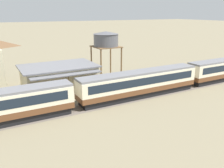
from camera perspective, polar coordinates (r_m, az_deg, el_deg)
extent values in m
plane|color=#7A7056|center=(35.73, 1.01, -4.05)|extent=(600.00, 600.00, 0.00)
cylinder|color=black|center=(47.07, 22.11, 0.48)|extent=(0.90, 0.18, 0.90)
cylinder|color=black|center=(47.94, 20.81, 0.91)|extent=(0.90, 0.18, 0.90)
cube|color=brown|center=(37.38, 6.73, -1.08)|extent=(20.47, 2.98, 0.80)
cube|color=beige|center=(36.96, 6.81, 1.04)|extent=(20.47, 2.98, 2.09)
cube|color=#192330|center=(36.93, 6.81, 1.20)|extent=(18.83, 3.02, 1.17)
cube|color=slate|center=(36.65, 6.87, 2.84)|extent=(20.47, 2.80, 0.30)
cube|color=black|center=(37.65, 6.69, -2.30)|extent=(19.65, 2.56, 0.88)
cylinder|color=black|center=(41.28, 14.94, -1.04)|extent=(0.90, 0.18, 0.90)
cylinder|color=black|center=(42.27, 13.62, -0.52)|extent=(0.90, 0.18, 0.90)
cylinder|color=black|center=(33.78, -2.03, -4.52)|extent=(0.90, 0.18, 0.90)
cylinder|color=black|center=(34.98, -3.09, -3.75)|extent=(0.90, 0.18, 0.90)
cylinder|color=black|center=(31.28, -15.44, -6.98)|extent=(0.90, 0.18, 0.90)
cylinder|color=black|center=(32.57, -16.05, -6.05)|extent=(0.90, 0.18, 0.90)
cube|color=#665B51|center=(34.38, -3.16, -4.93)|extent=(140.67, 3.60, 0.01)
cube|color=#4C4238|center=(33.77, -2.63, -5.31)|extent=(140.67, 0.12, 0.04)
cube|color=#4C4238|center=(34.97, -3.68, -4.52)|extent=(140.67, 0.12, 0.04)
cube|color=beige|center=(41.40, -12.63, 1.42)|extent=(11.58, 7.46, 4.00)
cube|color=slate|center=(40.90, -12.82, 4.26)|extent=(12.51, 8.06, 0.20)
cube|color=slate|center=(36.79, -10.76, 2.18)|extent=(11.12, 1.60, 0.16)
cylinder|color=brown|center=(36.75, -10.31, -0.81)|extent=(0.14, 0.14, 3.52)
cylinder|color=brown|center=(49.77, -0.35, 5.79)|extent=(0.28, 0.28, 6.28)
cylinder|color=brown|center=(47.88, -4.97, 5.27)|extent=(0.28, 0.28, 6.28)
cylinder|color=brown|center=(46.05, 2.26, 4.85)|extent=(0.28, 0.28, 6.28)
cylinder|color=brown|center=(44.00, -2.64, 4.27)|extent=(0.28, 0.28, 6.28)
cube|color=brown|center=(46.32, -1.45, 8.98)|extent=(4.88, 4.88, 0.16)
cylinder|color=#56565B|center=(46.16, -1.47, 10.51)|extent=(4.69, 4.69, 2.34)
cone|color=#56565B|center=(46.02, -1.48, 12.27)|extent=(4.93, 4.93, 0.50)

